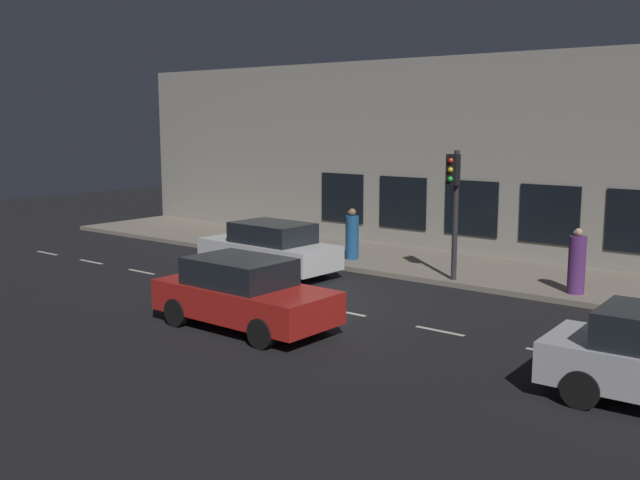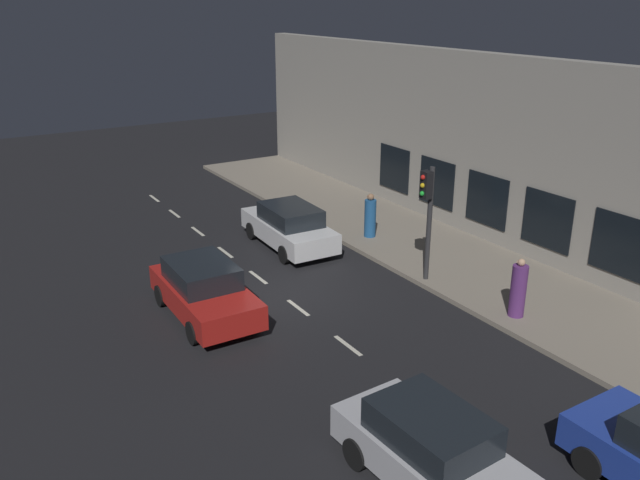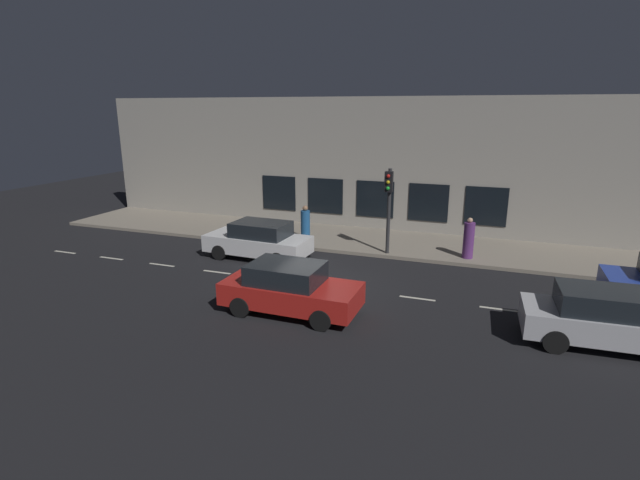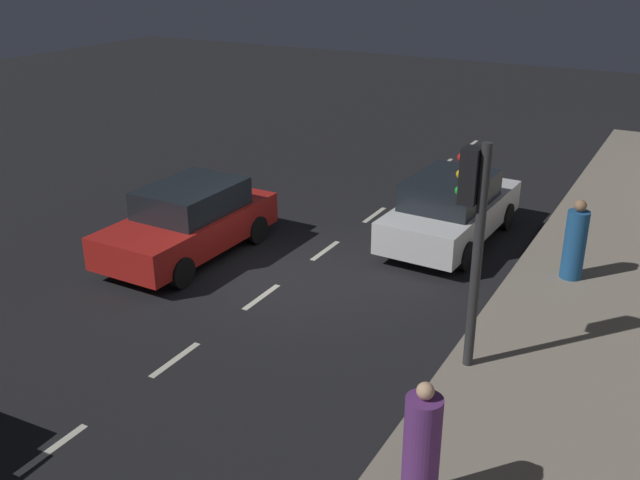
{
  "view_description": "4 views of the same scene",
  "coord_description": "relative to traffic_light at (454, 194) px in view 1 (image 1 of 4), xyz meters",
  "views": [
    {
      "loc": [
        -14.0,
        -11.3,
        4.6
      ],
      "look_at": [
        1.02,
        0.59,
        1.49
      ],
      "focal_mm": 41.4,
      "sensor_mm": 36.0,
      "label": 1
    },
    {
      "loc": [
        -8.52,
        -15.93,
        8.56
      ],
      "look_at": [
        0.94,
        -0.7,
        1.85
      ],
      "focal_mm": 36.55,
      "sensor_mm": 36.0,
      "label": 2
    },
    {
      "loc": [
        -15.27,
        -5.7,
        6.2
      ],
      "look_at": [
        1.38,
        0.41,
        1.31
      ],
      "focal_mm": 26.93,
      "sensor_mm": 36.0,
      "label": 3
    },
    {
      "loc": [
        7.07,
        -11.4,
        6.42
      ],
      "look_at": [
        0.95,
        -0.36,
        1.16
      ],
      "focal_mm": 40.44,
      "sensor_mm": 36.0,
      "label": 4
    }
  ],
  "objects": [
    {
      "name": "ground_plane",
      "position": [
        -4.24,
        1.6,
        -2.58
      ],
      "size": [
        60.0,
        60.0,
        0.0
      ],
      "primitive_type": "plane",
      "color": "black"
    },
    {
      "name": "lane_centre_line",
      "position": [
        -4.24,
        0.6,
        -2.58
      ],
      "size": [
        0.12,
        27.2,
        0.01
      ],
      "color": "beige",
      "rests_on": "ground"
    },
    {
      "name": "pedestrian_0",
      "position": [
        0.58,
        -3.29,
        -1.65
      ],
      "size": [
        0.61,
        0.61,
        1.72
      ],
      "rotation": [
        0.0,
        0.0,
        0.56
      ],
      "color": "#5B2D70",
      "rests_on": "sidewalk"
    },
    {
      "name": "building_facade",
      "position": [
        4.56,
        1.6,
        0.78
      ],
      "size": [
        0.65,
        32.0,
        6.75
      ],
      "color": "gray",
      "rests_on": "ground"
    },
    {
      "name": "sidewalk",
      "position": [
        2.01,
        1.6,
        -2.51
      ],
      "size": [
        4.5,
        32.0,
        0.15
      ],
      "color": "gray",
      "rests_on": "ground"
    },
    {
      "name": "parked_car_1",
      "position": [
        -6.73,
        1.58,
        -1.79
      ],
      "size": [
        2.0,
        4.28,
        1.58
      ],
      "rotation": [
        0.0,
        0.0,
        3.13
      ],
      "color": "red",
      "rests_on": "ground"
    },
    {
      "name": "pedestrian_1",
      "position": [
        0.89,
        4.11,
        -1.68
      ],
      "size": [
        0.6,
        0.6,
        1.65
      ],
      "rotation": [
        0.0,
        0.0,
        0.58
      ],
      "color": "#1E5189",
      "rests_on": "sidewalk"
    },
    {
      "name": "traffic_light",
      "position": [
        0.0,
        0.0,
        0.0
      ],
      "size": [
        0.5,
        0.32,
        3.64
      ],
      "color": "#2D2D30",
      "rests_on": "sidewalk"
    },
    {
      "name": "parked_car_3",
      "position": [
        -2.01,
        5.09,
        -1.79
      ],
      "size": [
        2.06,
        4.51,
        1.58
      ],
      "rotation": [
        0.0,
        0.0,
        -0.04
      ],
      "color": "silver",
      "rests_on": "ground"
    }
  ]
}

